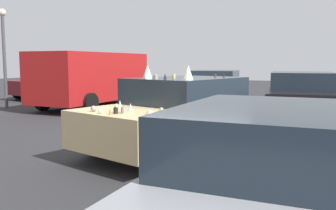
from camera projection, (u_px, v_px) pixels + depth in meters
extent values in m
plane|color=#2D2D30|center=(182.00, 150.00, 7.61)|extent=(60.00, 60.00, 0.00)
cube|color=#D8BC7F|center=(182.00, 119.00, 7.54)|extent=(4.75, 2.99, 0.67)
cube|color=#1E2833|center=(186.00, 90.00, 7.58)|extent=(2.58, 2.22, 0.50)
cylinder|color=black|center=(176.00, 153.00, 5.93)|extent=(0.71, 0.40, 0.67)
cylinder|color=black|center=(99.00, 138.00, 7.11)|extent=(0.71, 0.40, 0.67)
cylinder|color=black|center=(255.00, 129.00, 8.03)|extent=(0.71, 0.40, 0.67)
cylinder|color=black|center=(185.00, 121.00, 9.21)|extent=(0.71, 0.40, 0.67)
ellipsoid|color=black|center=(262.00, 109.00, 8.29)|extent=(0.16, 0.07, 0.10)
ellipsoid|color=black|center=(227.00, 123.00, 7.16)|extent=(0.13, 0.06, 0.15)
ellipsoid|color=black|center=(193.00, 105.00, 9.38)|extent=(0.13, 0.06, 0.10)
ellipsoid|color=black|center=(138.00, 121.00, 7.88)|extent=(0.16, 0.06, 0.13)
ellipsoid|color=black|center=(121.00, 120.00, 7.49)|extent=(0.16, 0.07, 0.14)
ellipsoid|color=black|center=(193.00, 111.00, 9.40)|extent=(0.17, 0.07, 0.11)
ellipsoid|color=black|center=(132.00, 122.00, 7.74)|extent=(0.14, 0.06, 0.12)
ellipsoid|color=black|center=(179.00, 143.00, 6.00)|extent=(0.12, 0.05, 0.14)
ellipsoid|color=black|center=(159.00, 114.00, 8.39)|extent=(0.12, 0.05, 0.10)
ellipsoid|color=black|center=(259.00, 107.00, 8.16)|extent=(0.14, 0.06, 0.14)
ellipsoid|color=black|center=(199.00, 120.00, 6.41)|extent=(0.16, 0.06, 0.11)
cone|color=silver|center=(120.00, 103.00, 6.90)|extent=(0.08, 0.08, 0.12)
sphere|color=silver|center=(100.00, 111.00, 5.98)|extent=(0.07, 0.07, 0.07)
cone|color=silver|center=(117.00, 105.00, 6.92)|extent=(0.10, 0.10, 0.06)
cylinder|color=black|center=(116.00, 111.00, 5.95)|extent=(0.11, 0.11, 0.10)
sphere|color=gray|center=(161.00, 109.00, 6.22)|extent=(0.07, 0.07, 0.07)
sphere|color=gray|center=(94.00, 109.00, 6.20)|extent=(0.10, 0.10, 0.10)
cone|color=black|center=(115.00, 109.00, 6.09)|extent=(0.07, 0.07, 0.13)
cylinder|color=gray|center=(124.00, 110.00, 6.00)|extent=(0.11, 0.11, 0.11)
cone|color=#A87A38|center=(110.00, 111.00, 5.84)|extent=(0.07, 0.07, 0.10)
cylinder|color=silver|center=(150.00, 112.00, 5.88)|extent=(0.11, 0.11, 0.07)
cone|color=silver|center=(130.00, 107.00, 6.30)|extent=(0.11, 0.11, 0.13)
cylinder|color=tan|center=(174.00, 76.00, 7.35)|extent=(0.09, 0.09, 0.08)
cylinder|color=silver|center=(146.00, 76.00, 7.24)|extent=(0.09, 0.09, 0.08)
cone|color=black|center=(165.00, 76.00, 7.02)|extent=(0.07, 0.07, 0.10)
cone|color=black|center=(224.00, 76.00, 7.93)|extent=(0.06, 0.06, 0.05)
cylinder|color=gray|center=(156.00, 77.00, 6.88)|extent=(0.11, 0.11, 0.08)
cylinder|color=#51381E|center=(215.00, 75.00, 8.16)|extent=(0.05, 0.05, 0.06)
cone|color=orange|center=(156.00, 76.00, 7.78)|extent=(0.12, 0.12, 0.07)
cone|color=beige|center=(188.00, 72.00, 6.76)|extent=(0.19, 0.19, 0.27)
cone|color=beige|center=(147.00, 71.00, 7.39)|extent=(0.19, 0.19, 0.27)
cube|color=#B21919|center=(92.00, 76.00, 14.67)|extent=(5.37, 2.21, 1.82)
cube|color=#1E2833|center=(117.00, 66.00, 16.31)|extent=(0.17, 1.81, 0.66)
cylinder|color=black|center=(94.00, 94.00, 16.64)|extent=(0.73, 0.26, 0.72)
cylinder|color=black|center=(136.00, 96.00, 15.77)|extent=(0.73, 0.26, 0.72)
cylinder|color=black|center=(43.00, 101.00, 13.77)|extent=(0.73, 0.26, 0.72)
cylinder|color=black|center=(90.00, 103.00, 12.89)|extent=(0.73, 0.26, 0.72)
cube|color=#1E2833|center=(287.00, 136.00, 2.90)|extent=(1.82, 1.65, 0.44)
cylinder|color=black|center=(215.00, 184.00, 4.41)|extent=(0.67, 0.23, 0.67)
cube|color=#5B1419|center=(51.00, 86.00, 18.41)|extent=(4.21, 2.52, 0.65)
cube|color=#1E2833|center=(48.00, 74.00, 18.19)|extent=(2.22, 1.95, 0.53)
cylinder|color=black|center=(60.00, 90.00, 19.93)|extent=(0.67, 0.35, 0.63)
cylinder|color=black|center=(83.00, 91.00, 18.92)|extent=(0.67, 0.35, 0.63)
cylinder|color=black|center=(19.00, 93.00, 17.96)|extent=(0.67, 0.35, 0.63)
cylinder|color=black|center=(41.00, 94.00, 16.95)|extent=(0.67, 0.35, 0.63)
cube|color=silver|center=(213.00, 93.00, 13.91)|extent=(4.34, 2.09, 0.67)
cube|color=#1E2833|center=(215.00, 77.00, 14.01)|extent=(1.89, 1.75, 0.52)
cylinder|color=black|center=(232.00, 106.00, 12.44)|extent=(0.66, 0.27, 0.64)
cylinder|color=black|center=(181.00, 104.00, 13.00)|extent=(0.66, 0.27, 0.64)
cylinder|color=black|center=(242.00, 99.00, 14.90)|extent=(0.66, 0.27, 0.64)
cylinder|color=black|center=(198.00, 97.00, 15.46)|extent=(0.66, 0.27, 0.64)
cube|color=black|center=(301.00, 101.00, 11.00)|extent=(4.57, 2.23, 0.72)
cube|color=#1E2833|center=(302.00, 81.00, 10.82)|extent=(2.15, 1.85, 0.48)
cylinder|color=black|center=(270.00, 105.00, 12.61)|extent=(0.68, 0.28, 0.66)
cylinder|color=black|center=(330.00, 107.00, 12.05)|extent=(0.68, 0.28, 0.66)
cylinder|color=black|center=(265.00, 116.00, 10.02)|extent=(0.68, 0.28, 0.66)
cylinder|color=#4C4C51|center=(5.00, 63.00, 14.29)|extent=(0.12, 0.12, 3.51)
sphere|color=#EAE5C6|center=(2.00, 12.00, 14.07)|extent=(0.28, 0.28, 0.28)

